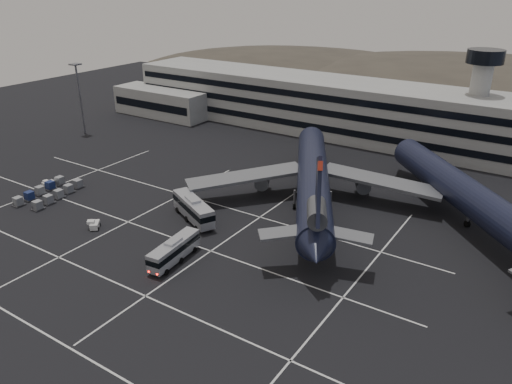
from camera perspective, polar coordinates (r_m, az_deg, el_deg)
ground at (r=82.21m, az=-13.55°, el=-5.45°), size 260.00×260.00×0.00m
lane_markings at (r=82.01m, az=-12.73°, el=-5.43°), size 90.00×55.62×0.01m
terminal at (r=135.92m, az=7.42°, el=9.74°), size 125.00×26.00×24.00m
hills at (r=226.73m, az=23.38°, el=8.64°), size 352.00×180.00×44.00m
lightpole_left at (r=139.83m, az=-19.60°, el=11.04°), size 2.40×2.40×18.28m
trijet_main at (r=90.09m, az=6.54°, el=1.43°), size 42.46×53.20×18.08m
trijet_far at (r=88.52m, az=23.78°, el=-0.81°), size 43.54×45.69×18.08m
bus_near at (r=74.58m, az=-9.35°, el=-6.53°), size 3.34×10.33×3.58m
bus_far at (r=86.15m, az=-7.18°, el=-1.83°), size 11.79×7.70×4.17m
tug_a at (r=108.27m, az=-22.68°, el=0.92°), size 1.69×2.40×1.42m
tug_b at (r=87.64m, az=-17.96°, el=-3.59°), size 2.59×2.71×1.51m
uld_cluster at (r=103.15m, az=-22.55°, el=-0.03°), size 8.73×13.87×1.68m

